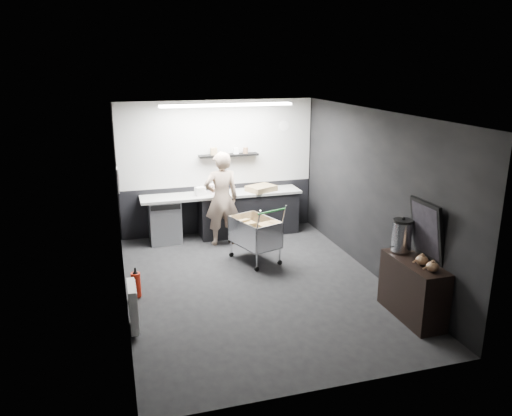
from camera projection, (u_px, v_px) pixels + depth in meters
name	position (u px, v px, depth m)	size (l,w,h in m)	color
floor	(256.00, 284.00, 7.95)	(5.50, 5.50, 0.00)	black
ceiling	(256.00, 113.00, 7.19)	(5.50, 5.50, 0.00)	silver
wall_back	(218.00, 168.00, 10.10)	(5.50, 5.50, 0.00)	black
wall_front	(332.00, 274.00, 5.04)	(5.50, 5.50, 0.00)	black
wall_left	(120.00, 214.00, 7.03)	(5.50, 5.50, 0.00)	black
wall_right	(374.00, 194.00, 8.11)	(5.50, 5.50, 0.00)	black
kitchen_wall_panel	(217.00, 143.00, 9.94)	(3.95, 0.02, 1.70)	beige
dado_panel	(219.00, 208.00, 10.33)	(3.95, 0.02, 1.00)	black
floating_shelf	(229.00, 155.00, 9.96)	(1.20, 0.22, 0.04)	black
wall_clock	(284.00, 126.00, 10.23)	(0.20, 0.20, 0.03)	white
poster	(118.00, 180.00, 8.18)	(0.02, 0.30, 0.40)	white
poster_red_band	(118.00, 176.00, 8.16)	(0.01, 0.22, 0.10)	red
radiator	(133.00, 306.00, 6.50)	(0.10, 0.50, 0.60)	white
ceiling_strip	(227.00, 105.00, 8.90)	(2.40, 0.20, 0.04)	white
prep_counter	(229.00, 214.00, 10.09)	(3.20, 0.61, 0.90)	black
person	(222.00, 199.00, 9.48)	(0.66, 0.44, 1.82)	beige
shopping_cart	(255.00, 234.00, 8.76)	(0.86, 1.13, 1.06)	silver
sideboard	(413.00, 281.00, 6.83)	(0.47, 1.10, 1.65)	black
fire_extinguisher	(136.00, 284.00, 7.45)	(0.14, 0.14, 0.46)	red
cardboard_box	(261.00, 188.00, 10.08)	(0.54, 0.41, 0.11)	#977C50
pink_tub	(214.00, 189.00, 9.86)	(0.19, 0.19, 0.19)	white
white_container	(200.00, 191.00, 9.74)	(0.19, 0.15, 0.17)	white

